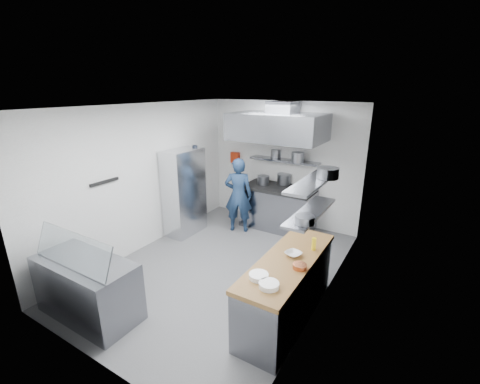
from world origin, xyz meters
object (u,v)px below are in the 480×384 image
Objects in this scene: chef at (238,195)px; display_case at (88,288)px; wire_rack at (184,192)px; gas_range at (278,209)px.

chef is 3.53m from display_case.
wire_rack is (-0.95, -0.68, 0.10)m from chef.
wire_rack is at bearing 12.37° from chef.
chef is 1.17m from wire_rack.
chef is 1.11× the size of display_case.
gas_range reaches higher than display_case.
display_case is (-1.00, -4.10, -0.03)m from gas_range.
wire_rack is 2.92m from display_case.
chef is at bearing 84.77° from display_case.
chef is 0.90× the size of wire_rack.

